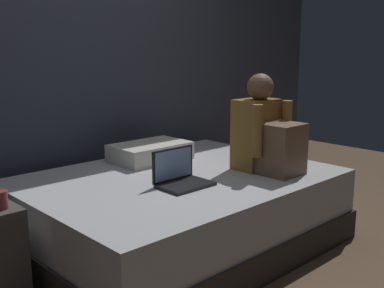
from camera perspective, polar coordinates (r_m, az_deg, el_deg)
The scene contains 7 objects.
ground_plane at distance 2.95m, azimuth -0.46°, elevation -14.93°, with size 8.00×8.00×0.00m, color brown.
wall_back at distance 3.61m, azimuth -13.92°, elevation 11.80°, with size 5.60×0.10×2.70m, color #383D4C.
bed at distance 3.18m, azimuth -1.54°, elevation -8.11°, with size 2.00×1.50×0.49m.
person_sitting at distance 3.21m, azimuth 8.94°, elevation 1.17°, with size 0.39×0.44×0.66m.
laptop at distance 2.87m, azimuth -1.42°, elevation -3.93°, with size 0.32×0.23×0.22m.
pillow at distance 3.50m, azimuth -5.07°, elevation -0.95°, with size 0.56×0.36×0.13m, color silver.
mug at distance 2.50m, azimuth -22.25°, elevation -6.28°, with size 0.08×0.08×0.09m, color #933833.
Camera 1 is at (-1.80, -1.93, 1.33)m, focal length 44.06 mm.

